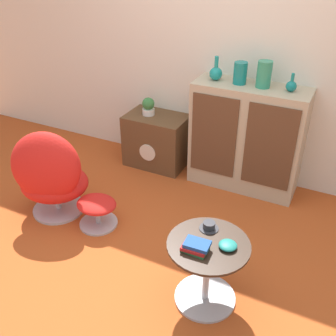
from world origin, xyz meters
TOP-DOWN VIEW (x-y plane):
  - ground_plane at (0.00, 0.00)m, footprint 12.00×12.00m
  - wall_back at (0.00, 1.59)m, footprint 6.40×0.06m
  - sideboard at (0.31, 1.37)m, footprint 1.01×0.39m
  - tv_console at (-0.62, 1.36)m, footprint 0.62×0.42m
  - egg_chair at (-1.01, 0.19)m, footprint 0.73×0.70m
  - ottoman at (-0.59, 0.22)m, footprint 0.34×0.32m
  - coffee_table at (0.52, -0.11)m, footprint 0.52×0.52m
  - vase_leftmost at (-0.03, 1.37)m, footprint 0.11×0.11m
  - vase_inner_left at (0.20, 1.37)m, footprint 0.12×0.12m
  - vase_inner_right at (0.40, 1.37)m, footprint 0.12×0.12m
  - vase_rightmost at (0.63, 1.37)m, footprint 0.09×0.09m
  - potted_plant at (-0.71, 1.36)m, footprint 0.12×0.12m
  - teacup at (0.47, 0.02)m, footprint 0.13×0.13m
  - book_stack at (0.47, -0.20)m, footprint 0.17×0.12m
  - bowl at (0.63, -0.09)m, footprint 0.11×0.11m

SIDE VIEW (x-z plane):
  - ground_plane at x=0.00m, z-range 0.00..0.00m
  - ottoman at x=-0.59m, z-range 0.04..0.30m
  - tv_console at x=-0.62m, z-range 0.00..0.55m
  - coffee_table at x=0.52m, z-range 0.04..0.53m
  - egg_chair at x=-1.01m, z-range -0.02..0.80m
  - sideboard at x=0.31m, z-range 0.00..1.01m
  - bowl at x=0.63m, z-range 0.49..0.53m
  - teacup at x=0.47m, z-range 0.49..0.54m
  - book_stack at x=0.47m, z-range 0.49..0.55m
  - potted_plant at x=-0.71m, z-range 0.54..0.72m
  - vase_rightmost at x=0.63m, z-range 0.98..1.13m
  - vase_leftmost at x=-0.03m, z-range 0.96..1.18m
  - vase_inner_left at x=0.20m, z-range 1.00..1.19m
  - vase_inner_right at x=0.40m, z-range 1.00..1.23m
  - wall_back at x=0.00m, z-range 0.00..2.60m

